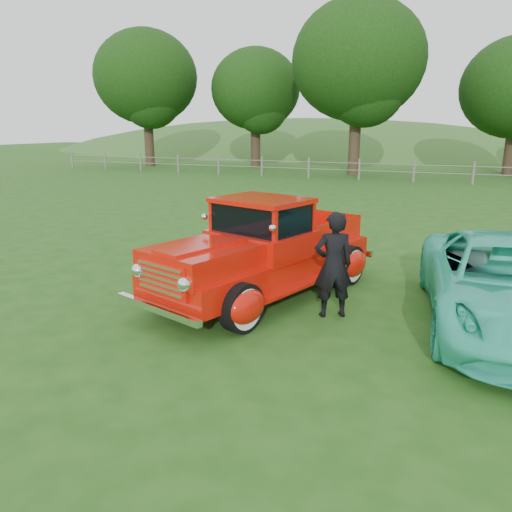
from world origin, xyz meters
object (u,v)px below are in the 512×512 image
at_px(tree_near_west, 358,60).
at_px(teal_sedan, 508,285).
at_px(tree_mid_west, 256,89).
at_px(red_pickup, 264,252).
at_px(man, 333,265).
at_px(tree_far_west, 146,77).

xyz_separation_m(tree_near_west, teal_sedan, (7.56, -23.68, -6.11)).
height_order(tree_mid_west, red_pickup, tree_mid_west).
distance_m(tree_near_west, red_pickup, 24.72).
bearing_deg(tree_mid_west, man, -64.44).
bearing_deg(tree_far_west, man, -50.20).
height_order(tree_mid_west, tree_near_west, tree_near_west).
xyz_separation_m(red_pickup, teal_sedan, (3.93, 0.03, -0.11)).
relative_size(tree_far_west, teal_sedan, 2.02).
bearing_deg(teal_sedan, red_pickup, 172.32).
bearing_deg(man, tree_mid_west, -94.62).
relative_size(tree_near_west, red_pickup, 1.97).
relative_size(tree_mid_west, red_pickup, 1.60).
relative_size(tree_mid_west, tree_near_west, 0.81).
relative_size(tree_far_west, tree_near_west, 0.95).
distance_m(tree_mid_west, tree_near_west, 8.63).
bearing_deg(teal_sedan, tree_far_west, 125.60).
xyz_separation_m(tree_far_west, teal_sedan, (23.56, -24.68, -5.80)).
distance_m(tree_mid_west, red_pickup, 29.51).
xyz_separation_m(teal_sedan, man, (-2.53, -0.56, 0.17)).
bearing_deg(tree_far_west, red_pickup, -51.53).
height_order(tree_far_west, tree_mid_west, tree_far_west).
bearing_deg(tree_mid_west, tree_near_west, -20.56).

